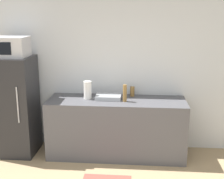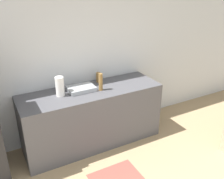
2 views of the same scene
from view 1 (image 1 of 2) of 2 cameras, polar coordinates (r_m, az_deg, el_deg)
The scene contains 8 objects.
wall_back at distance 5.04m, azimuth -2.13°, elevation 3.80°, with size 8.00×0.06×2.60m, color silver.
refrigerator at distance 5.09m, azimuth -17.19°, elevation -2.89°, with size 0.59×0.63×1.54m.
microwave at distance 4.90m, azimuth -17.99°, elevation 7.42°, with size 0.48×0.42×0.30m.
counter at distance 4.88m, azimuth 0.83°, elevation -6.99°, with size 2.10×0.68×0.90m, color #4C4C51.
sink_basin at distance 4.79m, azimuth -0.65°, elevation -1.36°, with size 0.39×0.28×0.06m, color #9EA3A8.
bottle_tall at distance 4.63m, azimuth 2.36°, elevation -0.67°, with size 0.06×0.06×0.26m, color olive.
bottle_short at distance 4.93m, azimuth 3.73°, elevation -0.36°, with size 0.07×0.07×0.15m, color olive.
paper_towel_roll at distance 4.78m, azimuth -4.48°, elevation -0.10°, with size 0.12×0.12×0.28m, color white.
Camera 1 is at (0.60, -2.13, 2.22)m, focal length 50.00 mm.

